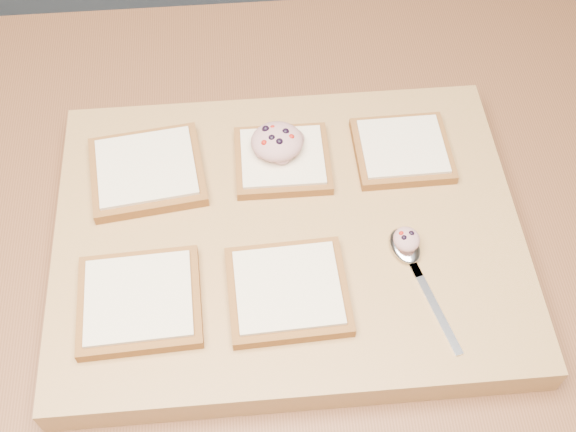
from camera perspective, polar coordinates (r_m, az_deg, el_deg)
name	(u,v)px	position (r m, az deg, el deg)	size (l,w,h in m)	color
island_counter	(312,358)	(1.28, 1.93, -11.12)	(2.00, 0.80, 0.90)	slate
cutting_board	(288,236)	(0.84, 0.00, -1.63)	(0.53, 0.40, 0.04)	#B6804E
bread_far_left	(147,171)	(0.88, -11.08, 3.54)	(0.14, 0.14, 0.02)	brown
bread_far_center	(283,160)	(0.87, -0.44, 4.47)	(0.11, 0.10, 0.02)	brown
bread_far_right	(402,150)	(0.89, 9.02, 5.20)	(0.12, 0.11, 0.02)	brown
bread_near_left	(139,301)	(0.78, -11.66, -6.58)	(0.13, 0.12, 0.02)	brown
bread_near_center	(288,290)	(0.77, -0.01, -5.91)	(0.13, 0.12, 0.02)	brown
tuna_salad_dollop	(277,141)	(0.86, -0.87, 5.92)	(0.06, 0.06, 0.03)	tan
spoon	(409,255)	(0.81, 9.55, -3.03)	(0.06, 0.16, 0.01)	silver
spoon_salad	(407,239)	(0.80, 9.35, -1.81)	(0.03, 0.03, 0.02)	tan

